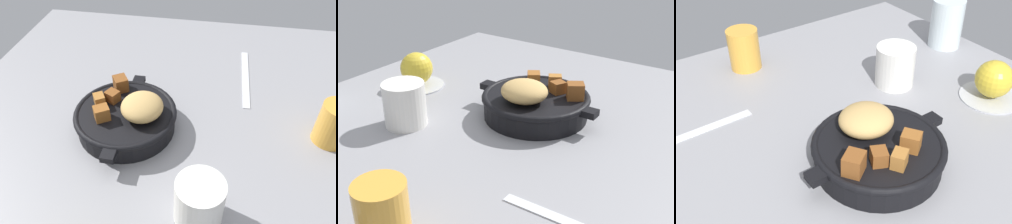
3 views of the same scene
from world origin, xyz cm
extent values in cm
cube|color=gray|center=(0.00, 0.00, -1.20)|extent=(94.00, 89.47, 2.40)
cylinder|color=black|center=(2.74, -5.66, 2.13)|extent=(19.14, 19.14, 4.26)
torus|color=black|center=(2.74, -5.66, 3.92)|extent=(19.95, 19.95, 1.20)
cube|color=black|center=(13.51, -5.66, 3.62)|extent=(2.64, 2.40, 1.20)
cube|color=black|center=(-8.04, -5.66, 3.62)|extent=(2.64, 2.40, 1.20)
ellipsoid|color=tan|center=(3.05, -2.18, 6.19)|extent=(8.45, 7.97, 3.85)
cube|color=#A86B2D|center=(1.81, -11.02, 5.47)|extent=(3.07, 2.92, 2.41)
cube|color=brown|center=(-3.81, -8.35, 5.74)|extent=(3.89, 3.78, 2.96)
cube|color=#935623|center=(5.51, -9.30, 5.62)|extent=(3.45, 3.55, 2.70)
cube|color=brown|center=(-0.04, -8.94, 5.36)|extent=(3.03, 3.13, 2.20)
cube|color=silver|center=(-18.64, 17.81, 0.18)|extent=(22.99, 1.99, 0.36)
cylinder|color=silver|center=(20.04, 10.39, 3.97)|extent=(7.48, 7.48, 7.94)
cylinder|color=gold|center=(-0.61, 33.34, 4.15)|extent=(6.30, 6.30, 8.31)
camera|label=1|loc=(47.46, 10.57, 45.54)|focal=34.72mm
camera|label=2|loc=(-35.47, 58.58, 36.84)|focal=47.58mm
camera|label=3|loc=(-28.37, -40.33, 43.12)|focal=44.38mm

